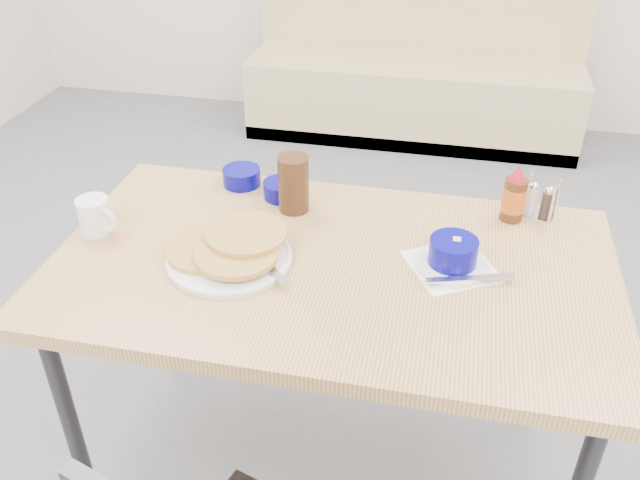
% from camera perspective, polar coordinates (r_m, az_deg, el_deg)
% --- Properties ---
extents(booth_bench, '(1.90, 0.56, 1.22)m').
position_cam_1_polar(booth_bench, '(4.13, 7.98, 13.63)').
color(booth_bench, tan).
rests_on(booth_bench, ground).
extents(dining_table, '(1.40, 0.80, 0.76)m').
position_cam_1_polar(dining_table, '(1.72, 0.97, -3.57)').
color(dining_table, tan).
rests_on(dining_table, ground).
extents(pancake_plate, '(0.34, 0.32, 0.06)m').
position_cam_1_polar(pancake_plate, '(1.70, -7.60, -0.97)').
color(pancake_plate, white).
rests_on(pancake_plate, dining_table).
extents(coffee_mug, '(0.12, 0.09, 0.10)m').
position_cam_1_polar(coffee_mug, '(1.87, -18.38, 1.97)').
color(coffee_mug, white).
rests_on(coffee_mug, dining_table).
extents(grits_setting, '(0.28, 0.26, 0.08)m').
position_cam_1_polar(grits_setting, '(1.68, 11.13, -1.33)').
color(grits_setting, white).
rests_on(grits_setting, dining_table).
extents(creamer_bowl, '(0.11, 0.11, 0.05)m').
position_cam_1_polar(creamer_bowl, '(2.03, -6.61, 5.32)').
color(creamer_bowl, '#060572').
rests_on(creamer_bowl, dining_table).
extents(butter_bowl, '(0.11, 0.11, 0.05)m').
position_cam_1_polar(butter_bowl, '(1.95, -3.23, 4.26)').
color(butter_bowl, '#060572').
rests_on(butter_bowl, dining_table).
extents(amber_tumbler, '(0.10, 0.10, 0.16)m').
position_cam_1_polar(amber_tumbler, '(1.86, -2.25, 4.75)').
color(amber_tumbler, '#352011').
rests_on(amber_tumbler, dining_table).
extents(condiment_caddy, '(0.11, 0.09, 0.11)m').
position_cam_1_polar(condiment_caddy, '(1.95, 17.95, 3.02)').
color(condiment_caddy, silver).
rests_on(condiment_caddy, dining_table).
extents(syrup_bottle, '(0.06, 0.06, 0.16)m').
position_cam_1_polar(syrup_bottle, '(1.90, 16.05, 3.54)').
color(syrup_bottle, '#47230F').
rests_on(syrup_bottle, dining_table).
extents(sugar_wrapper, '(0.05, 0.04, 0.00)m').
position_cam_1_polar(sugar_wrapper, '(1.86, -16.46, 0.26)').
color(sugar_wrapper, '#E64C5A').
rests_on(sugar_wrapper, dining_table).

